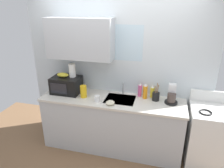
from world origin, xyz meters
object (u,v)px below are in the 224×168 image
object	(u,v)px
stove_range	(208,137)
utensil_crock	(156,96)
dish_soap_bottle_orange	(145,92)
mug_white	(97,98)
banana_bunch	(63,75)
dish_soap_bottle_yellow	(152,92)
microwave	(66,85)
small_bowl	(110,103)
paper_towel_roll	(72,70)
cereal_canister	(84,91)
dish_soap_bottle_pink	(140,90)
coffee_maker	(172,96)

from	to	relation	value
stove_range	utensil_crock	xyz separation A→B (m)	(-0.81, 0.12, 0.51)
dish_soap_bottle_orange	mug_white	bearing A→B (deg)	-157.00
banana_bunch	dish_soap_bottle_yellow	size ratio (longest dim) A/B	0.99
microwave	small_bowl	world-z (taller)	microwave
stove_range	dish_soap_bottle_orange	world-z (taller)	dish_soap_bottle_orange
dish_soap_bottle_orange	paper_towel_roll	bearing A→B (deg)	-177.47
stove_range	small_bowl	world-z (taller)	stove_range
microwave	stove_range	bearing A→B (deg)	-1.14
banana_bunch	paper_towel_roll	xyz separation A→B (m)	(0.15, 0.05, 0.08)
cereal_canister	small_bowl	bearing A→B (deg)	-17.42
paper_towel_roll	dish_soap_bottle_pink	size ratio (longest dim) A/B	0.98
small_bowl	banana_bunch	bearing A→B (deg)	163.93
paper_towel_roll	banana_bunch	bearing A→B (deg)	-161.57
dish_soap_bottle_yellow	utensil_crock	size ratio (longest dim) A/B	0.68
coffee_maker	dish_soap_bottle_orange	xyz separation A→B (m)	(-0.40, 0.04, 0.01)
mug_white	utensil_crock	xyz separation A→B (m)	(0.86, 0.26, 0.02)
dish_soap_bottle_pink	dish_soap_bottle_yellow	size ratio (longest dim) A/B	1.12
mug_white	small_bowl	world-z (taller)	mug_white
dish_soap_bottle_pink	cereal_canister	bearing A→B (deg)	-163.10
dish_soap_bottle_pink	mug_white	world-z (taller)	dish_soap_bottle_pink
dish_soap_bottle_pink	utensil_crock	bearing A→B (deg)	-19.45
dish_soap_bottle_pink	dish_soap_bottle_yellow	world-z (taller)	dish_soap_bottle_pink
dish_soap_bottle_yellow	mug_white	size ratio (longest dim) A/B	2.12
stove_range	utensil_crock	distance (m)	0.97
microwave	cereal_canister	bearing A→B (deg)	-16.13
stove_range	dish_soap_bottle_pink	xyz separation A→B (m)	(-1.07, 0.21, 0.55)
stove_range	dish_soap_bottle_pink	distance (m)	1.22
small_bowl	utensil_crock	bearing A→B (deg)	26.63
paper_towel_roll	utensil_crock	distance (m)	1.39
paper_towel_roll	utensil_crock	xyz separation A→B (m)	(1.36, 0.02, -0.31)
paper_towel_roll	cereal_canister	distance (m)	0.40
coffee_maker	small_bowl	distance (m)	0.92
mug_white	small_bowl	bearing A→B (deg)	-15.26
dish_soap_bottle_orange	small_bowl	world-z (taller)	dish_soap_bottle_orange
paper_towel_roll	small_bowl	world-z (taller)	paper_towel_roll
dish_soap_bottle_orange	utensil_crock	xyz separation A→B (m)	(0.17, -0.03, -0.04)
dish_soap_bottle_orange	small_bowl	bearing A→B (deg)	-143.09
coffee_maker	dish_soap_bottle_orange	bearing A→B (deg)	173.66
stove_range	cereal_canister	xyz separation A→B (m)	(-1.93, -0.05, 0.54)
dish_soap_bottle_orange	utensil_crock	world-z (taller)	utensil_crock
dish_soap_bottle_pink	cereal_canister	distance (m)	0.90
dish_soap_bottle_orange	cereal_canister	size ratio (longest dim) A/B	1.26
cereal_canister	mug_white	bearing A→B (deg)	-19.23
paper_towel_roll	small_bowl	size ratio (longest dim) A/B	1.69
microwave	banana_bunch	xyz separation A→B (m)	(-0.05, 0.00, 0.17)
paper_towel_roll	utensil_crock	size ratio (longest dim) A/B	0.74
mug_white	small_bowl	xyz separation A→B (m)	(0.22, -0.06, -0.02)
stove_range	mug_white	world-z (taller)	stove_range
coffee_maker	small_bowl	size ratio (longest dim) A/B	2.15
paper_towel_roll	stove_range	bearing A→B (deg)	-2.55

